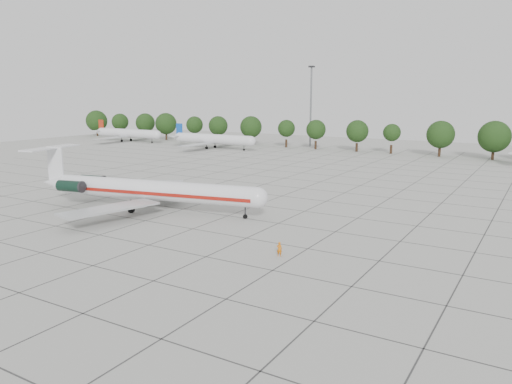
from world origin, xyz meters
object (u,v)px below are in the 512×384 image
at_px(bg_airliner_a, 128,133).
at_px(main_airliner, 142,189).
at_px(floodlight_mast, 311,102).
at_px(bg_airliner_b, 213,139).
at_px(ground_crew, 279,249).

bearing_deg(bg_airliner_a, main_airliner, -43.82).
bearing_deg(main_airliner, floodlight_mast, 88.87).
relative_size(main_airliner, bg_airliner_b, 1.31).
height_order(main_airliner, bg_airliner_b, main_airliner).
distance_m(bg_airliner_a, bg_airliner_b, 39.72).
bearing_deg(bg_airliner_a, floodlight_mast, 16.80).
distance_m(main_airliner, bg_airliner_b, 83.39).
distance_m(bg_airliner_b, floodlight_mast, 33.80).
bearing_deg(floodlight_mast, ground_crew, -66.80).
relative_size(ground_crew, bg_airliner_b, 0.06).
height_order(main_airliner, bg_airliner_a, main_airliner).
distance_m(main_airliner, floodlight_mast, 97.45).
bearing_deg(bg_airliner_a, ground_crew, -38.47).
distance_m(main_airliner, bg_airliner_a, 110.35).
height_order(ground_crew, bg_airliner_b, bg_airliner_b).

